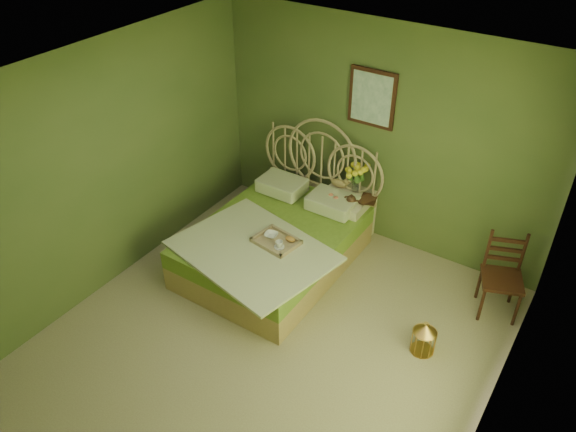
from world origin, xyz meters
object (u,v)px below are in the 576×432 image
Objects in this scene: chair at (506,270)px; nightstand at (346,212)px; bed at (277,240)px; birdcage at (424,338)px.

nightstand is at bearing 152.84° from chair.
birdcage is at bearing -10.29° from bed.
bed is at bearing -116.68° from nightstand.
birdcage is at bearing -134.01° from chair.
birdcage is at bearing -38.47° from nightstand.
bed is 1.96m from birdcage.
chair is 2.60× the size of birdcage.
chair is at bearing 15.47° from bed.
nightstand is 1.17× the size of chair.
bed is 2.52× the size of chair.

